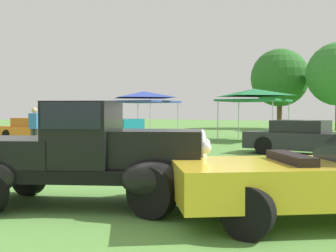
% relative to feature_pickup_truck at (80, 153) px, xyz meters
% --- Properties ---
extents(ground_plane, '(120.00, 120.00, 0.00)m').
position_rel_feature_pickup_truck_xyz_m(ground_plane, '(0.03, 0.02, -0.86)').
color(ground_plane, '#568C3D').
extents(feature_pickup_truck, '(4.36, 3.18, 1.70)m').
position_rel_feature_pickup_truck_xyz_m(feature_pickup_truck, '(0.00, 0.00, 0.00)').
color(feature_pickup_truck, black).
rests_on(feature_pickup_truck, ground_plane).
extents(neighbor_convertible, '(4.34, 3.88, 1.40)m').
position_rel_feature_pickup_truck_xyz_m(neighbor_convertible, '(3.60, 1.16, -0.28)').
color(neighbor_convertible, yellow).
rests_on(neighbor_convertible, ground_plane).
extents(show_car_orange, '(4.52, 2.29, 1.22)m').
position_rel_feature_pickup_truck_xyz_m(show_car_orange, '(-11.08, 8.49, -0.26)').
color(show_car_orange, orange).
rests_on(show_car_orange, ground_plane).
extents(show_car_teal, '(4.05, 1.72, 1.22)m').
position_rel_feature_pickup_truck_xyz_m(show_car_teal, '(-5.96, 8.55, -0.26)').
color(show_car_teal, teal).
rests_on(show_car_teal, ground_plane).
extents(show_car_charcoal, '(4.19, 1.99, 1.22)m').
position_rel_feature_pickup_truck_xyz_m(show_car_charcoal, '(1.29, 9.83, -0.26)').
color(show_car_charcoal, '#28282D').
rests_on(show_car_charcoal, ground_plane).
extents(spectator_between_cars, '(0.43, 0.29, 1.69)m').
position_rel_feature_pickup_truck_xyz_m(spectator_between_cars, '(-8.00, 5.83, 0.05)').
color(spectator_between_cars, '#383838').
rests_on(spectator_between_cars, ground_plane).
extents(canopy_tent_left_field, '(3.29, 3.29, 2.71)m').
position_rel_feature_pickup_truck_xyz_m(canopy_tent_left_field, '(-9.07, 14.75, 1.56)').
color(canopy_tent_left_field, '#B7B7BC').
rests_on(canopy_tent_left_field, ground_plane).
extents(canopy_tent_center_field, '(3.15, 3.15, 2.71)m').
position_rel_feature_pickup_truck_xyz_m(canopy_tent_center_field, '(-2.57, 15.48, 1.56)').
color(canopy_tent_center_field, '#B7B7BC').
rests_on(canopy_tent_center_field, ground_plane).
extents(treeline_far_left, '(5.14, 5.14, 7.10)m').
position_rel_feature_pickup_truck_xyz_m(treeline_far_left, '(-5.85, 31.27, 3.65)').
color(treeline_far_left, brown).
rests_on(treeline_far_left, ground_plane).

